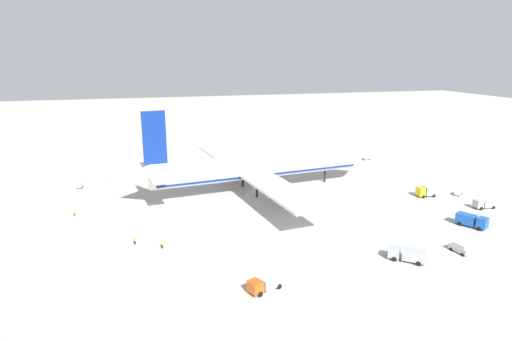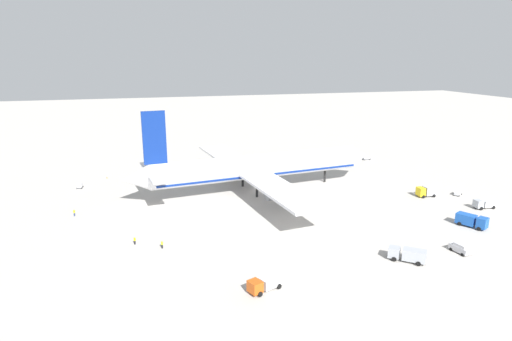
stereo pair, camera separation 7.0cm
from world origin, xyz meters
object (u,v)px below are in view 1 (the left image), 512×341
object	(u,v)px
service_truck_1	(485,203)
service_van	(461,248)
ground_worker_2	(74,213)
traffic_cone_1	(142,169)
service_truck_2	(472,220)
traffic_cone_2	(476,218)
airliner	(255,167)
service_truck_4	(427,191)
service_truck_3	(265,283)
ground_worker_0	(135,241)
baggage_cart_1	(366,158)
baggage_cart_0	(458,193)
ground_worker_1	(162,244)
traffic_cone_0	(107,177)
service_truck_0	(408,254)
baggage_cart_2	(80,185)

from	to	relation	value
service_truck_1	service_van	world-z (taller)	service_truck_1
ground_worker_2	traffic_cone_1	bearing A→B (deg)	67.42
service_truck_2	traffic_cone_2	world-z (taller)	service_truck_2
airliner	service_truck_4	distance (m)	48.09
service_truck_2	service_truck_3	size ratio (longest dim) A/B	1.04
service_truck_3	service_truck_4	xyz separation A→B (m)	(57.62, 35.51, 0.29)
traffic_cone_1	ground_worker_0	bearing A→B (deg)	-93.05
service_truck_1	baggage_cart_1	bearing A→B (deg)	92.00
airliner	service_van	distance (m)	58.14
service_truck_4	airliner	bearing A→B (deg)	157.71
ground_worker_2	traffic_cone_1	world-z (taller)	ground_worker_2
baggage_cart_0	ground_worker_2	xyz separation A→B (m)	(-101.61, 11.61, 0.16)
baggage_cart_0	baggage_cart_1	xyz separation A→B (m)	(-3.01, 45.26, -0.03)
airliner	baggage_cart_1	xyz separation A→B (m)	(50.46, 25.73, -6.32)
traffic_cone_2	service_van	bearing A→B (deg)	-139.62
service_truck_1	traffic_cone_2	world-z (taller)	service_truck_1
baggage_cart_0	ground_worker_2	distance (m)	102.27
airliner	ground_worker_1	xyz separation A→B (m)	(-28.84, -32.33, -6.20)
service_truck_1	ground_worker_1	size ratio (longest dim) A/B	3.52
service_truck_1	baggage_cart_1	size ratio (longest dim) A/B	1.64
traffic_cone_0	traffic_cone_2	xyz separation A→B (m)	(86.69, -61.89, 0.00)
service_truck_0	baggage_cart_2	bearing A→B (deg)	133.90
service_truck_1	service_truck_3	world-z (taller)	service_truck_3
ground_worker_0	airliner	bearing A→B (deg)	40.16
service_truck_1	traffic_cone_2	bearing A→B (deg)	-142.55
service_truck_4	ground_worker_1	xyz separation A→B (m)	(-73.04, -14.21, -0.72)
service_truck_2	ground_worker_0	world-z (taller)	service_truck_2
airliner	ground_worker_0	xyz separation A→B (m)	(-34.16, -28.82, -6.20)
service_truck_4	traffic_cone_1	distance (m)	91.19
airliner	ground_worker_1	world-z (taller)	airliner
traffic_cone_0	traffic_cone_2	world-z (taller)	same
traffic_cone_1	service_truck_0	bearing A→B (deg)	-61.20
ground_worker_0	baggage_cart_1	bearing A→B (deg)	32.81
service_truck_1	service_truck_3	distance (m)	69.78
service_truck_2	ground_worker_2	distance (m)	93.73
service_van	baggage_cart_1	xyz separation A→B (m)	(22.45, 76.31, -0.31)
traffic_cone_2	ground_worker_0	bearing A→B (deg)	174.47
baggage_cart_0	traffic_cone_1	xyz separation A→B (m)	(-84.30, 53.21, -0.48)
service_truck_3	traffic_cone_2	distance (m)	60.55
ground_worker_0	ground_worker_2	distance (m)	25.14
baggage_cart_1	service_truck_1	bearing A→B (deg)	-88.00
baggage_cart_1	traffic_cone_0	xyz separation A→B (m)	(-92.51, -0.28, -0.45)
service_truck_3	traffic_cone_2	bearing A→B (deg)	16.49
baggage_cart_2	ground_worker_0	bearing A→B (deg)	-71.56
service_truck_0	ground_worker_2	xyz separation A→B (m)	(-63.85, 43.08, -0.56)
service_truck_2	service_truck_4	size ratio (longest dim) A/B	1.32
service_truck_2	service_truck_4	xyz separation A→B (m)	(4.24, 21.79, -0.02)
ground_worker_1	ground_worker_2	bearing A→B (deg)	128.33
airliner	service_truck_0	bearing A→B (deg)	-72.87
airliner	baggage_cart_2	world-z (taller)	airliner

